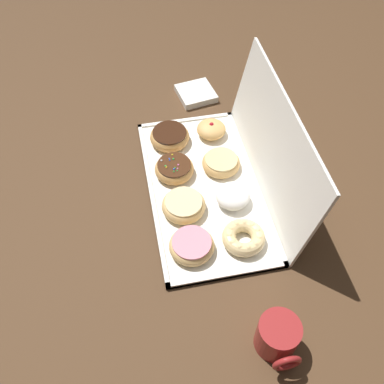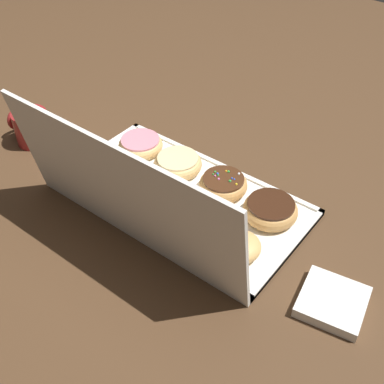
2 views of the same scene
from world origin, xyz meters
TOP-DOWN VIEW (x-y plane):
  - ground_plane at (0.00, 0.00)m, footprint 3.00×3.00m
  - donut_box at (0.00, 0.00)m, footprint 0.57×0.30m
  - box_lid_open at (0.00, 0.18)m, footprint 0.57×0.06m
  - chocolate_frosted_donut_0 at (-0.19, -0.06)m, footprint 0.12×0.12m
  - sprinkle_donut_1 at (-0.06, -0.07)m, footprint 0.11×0.11m
  - glazed_ring_donut_2 at (0.07, -0.07)m, footprint 0.12×0.12m
  - pink_frosted_donut_3 at (0.19, -0.07)m, footprint 0.11×0.11m
  - jelly_filled_donut_4 at (-0.20, 0.07)m, footprint 0.09×0.09m
  - glazed_ring_donut_5 at (-0.06, 0.07)m, footprint 0.11×0.11m
  - powdered_filled_donut_6 at (0.07, 0.07)m, footprint 0.09×0.09m
  - cruller_donut_7 at (0.19, 0.06)m, footprint 0.11×0.11m
  - coffee_mug at (0.46, 0.06)m, footprint 0.11×0.09m
  - napkin_stack at (-0.40, 0.06)m, footprint 0.13×0.13m

SIDE VIEW (x-z plane):
  - ground_plane at x=0.00m, z-range 0.00..0.00m
  - donut_box at x=0.00m, z-range 0.00..0.01m
  - napkin_stack at x=-0.40m, z-range 0.00..0.02m
  - glazed_ring_donut_5 at x=-0.06m, z-range 0.01..0.05m
  - pink_frosted_donut_3 at x=0.19m, z-range 0.01..0.05m
  - cruller_donut_7 at x=0.19m, z-range 0.01..0.05m
  - glazed_ring_donut_2 at x=0.07m, z-range 0.01..0.05m
  - sprinkle_donut_1 at x=-0.06m, z-range 0.01..0.05m
  - chocolate_frosted_donut_0 at x=-0.19m, z-range 0.01..0.05m
  - jelly_filled_donut_4 at x=-0.20m, z-range 0.01..0.06m
  - powdered_filled_donut_6 at x=0.07m, z-range 0.01..0.06m
  - coffee_mug at x=0.46m, z-range 0.00..0.09m
  - box_lid_open at x=0.00m, z-range 0.00..0.28m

